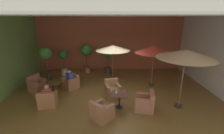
% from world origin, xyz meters
% --- Properties ---
extents(ground_plane, '(10.76, 8.17, 0.02)m').
position_xyz_m(ground_plane, '(0.00, 0.00, -0.01)').
color(ground_plane, brown).
extents(wall_back_brick, '(10.76, 0.08, 3.90)m').
position_xyz_m(wall_back_brick, '(0.00, 4.04, 1.95)').
color(wall_back_brick, '#9B4C36').
rests_on(wall_back_brick, ground_plane).
extents(wall_left_accent, '(0.08, 8.17, 3.90)m').
position_xyz_m(wall_left_accent, '(-5.34, 0.00, 1.95)').
color(wall_left_accent, '#688F49').
rests_on(wall_left_accent, ground_plane).
extents(wall_right_plain, '(0.08, 8.17, 3.90)m').
position_xyz_m(wall_right_plain, '(5.34, 0.00, 1.95)').
color(wall_right_plain, silver).
rests_on(wall_right_plain, ground_plane).
extents(ceiling_slab, '(10.76, 8.17, 0.06)m').
position_xyz_m(ceiling_slab, '(0.00, 0.00, 3.93)').
color(ceiling_slab, silver).
rests_on(ceiling_slab, wall_back_brick).
extents(cafe_table_front_left, '(0.72, 0.72, 0.69)m').
position_xyz_m(cafe_table_front_left, '(0.27, -1.46, 0.55)').
color(cafe_table_front_left, black).
rests_on(cafe_table_front_left, ground_plane).
extents(armchair_front_left_north, '(0.91, 0.86, 0.85)m').
position_xyz_m(armchair_front_left_north, '(1.36, -1.67, 0.32)').
color(armchair_front_left_north, '#9C614A').
rests_on(armchair_front_left_north, ground_plane).
extents(armchair_front_left_east, '(0.86, 0.92, 0.85)m').
position_xyz_m(armchair_front_left_east, '(0.00, -0.38, 0.32)').
color(armchair_front_left_east, '#916846').
rests_on(armchair_front_left_east, ground_plane).
extents(armchair_front_left_south, '(1.02, 1.02, 0.78)m').
position_xyz_m(armchair_front_left_south, '(-0.49, -2.27, 0.30)').
color(armchair_front_left_south, '#955D44').
rests_on(armchair_front_left_south, ground_plane).
extents(cafe_table_front_right, '(0.72, 0.72, 0.69)m').
position_xyz_m(cafe_table_front_right, '(-3.05, -0.17, 0.54)').
color(cafe_table_front_right, black).
rests_on(cafe_table_front_right, ground_plane).
extents(armchair_front_right_north, '(1.05, 1.05, 0.80)m').
position_xyz_m(armchair_front_right_north, '(-2.31, 0.62, 0.31)').
color(armchair_front_right_north, '#9A6343').
rests_on(armchair_front_right_north, ground_plane).
extents(armchair_front_right_east, '(0.98, 0.99, 0.91)m').
position_xyz_m(armchair_front_right_east, '(-4.03, 0.29, 0.33)').
color(armchair_front_right_east, '#945948').
rests_on(armchair_front_right_east, ground_plane).
extents(armchair_front_right_south, '(0.83, 0.81, 0.79)m').
position_xyz_m(armchair_front_right_south, '(-2.92, -1.25, 0.29)').
color(armchair_front_right_south, '#9B5F3F').
rests_on(armchair_front_right_south, ground_plane).
extents(patio_umbrella_tall_red, '(1.99, 1.99, 2.32)m').
position_xyz_m(patio_umbrella_tall_red, '(0.08, 1.40, 2.14)').
color(patio_umbrella_tall_red, '#2D2D2D').
rests_on(patio_umbrella_tall_red, ground_plane).
extents(patio_umbrella_center_beige, '(2.10, 2.10, 2.38)m').
position_xyz_m(patio_umbrella_center_beige, '(2.34, 0.88, 2.16)').
color(patio_umbrella_center_beige, '#2D2D2D').
rests_on(patio_umbrella_center_beige, ground_plane).
extents(patio_umbrella_near_wall, '(2.35, 2.35, 2.60)m').
position_xyz_m(patio_umbrella_near_wall, '(2.93, -1.48, 2.42)').
color(patio_umbrella_near_wall, '#2D2D2D').
rests_on(patio_umbrella_near_wall, ground_plane).
extents(potted_tree_left_corner, '(0.63, 0.63, 1.76)m').
position_xyz_m(potted_tree_left_corner, '(-3.26, 2.89, 1.17)').
color(potted_tree_left_corner, silver).
rests_on(potted_tree_left_corner, ground_plane).
extents(potted_tree_mid_left, '(0.67, 0.67, 1.81)m').
position_xyz_m(potted_tree_mid_left, '(-0.23, 3.09, 1.22)').
color(potted_tree_mid_left, '#3F3836').
rests_on(potted_tree_mid_left, ground_plane).
extents(potted_tree_mid_right, '(0.79, 0.79, 2.06)m').
position_xyz_m(potted_tree_mid_right, '(-1.71, 3.28, 1.48)').
color(potted_tree_mid_right, '#AC6545').
rests_on(potted_tree_mid_right, ground_plane).
extents(potted_tree_right_corner, '(0.75, 0.75, 2.12)m').
position_xyz_m(potted_tree_right_corner, '(-4.05, 1.99, 1.59)').
color(potted_tree_right_corner, '#373628').
rests_on(potted_tree_right_corner, ground_plane).
extents(patron_blue_shirt, '(0.44, 0.44, 0.66)m').
position_xyz_m(patron_blue_shirt, '(-2.34, 0.59, 0.71)').
color(patron_blue_shirt, '#373F9F').
rests_on(patron_blue_shirt, ground_plane).
extents(patron_by_window, '(0.36, 0.27, 0.62)m').
position_xyz_m(patron_by_window, '(-2.93, -1.21, 0.69)').
color(patron_by_window, '#AA444C').
rests_on(patron_by_window, ground_plane).
extents(iced_drink_cup, '(0.08, 0.08, 0.11)m').
position_xyz_m(iced_drink_cup, '(0.13, -1.44, 0.74)').
color(iced_drink_cup, white).
rests_on(iced_drink_cup, cafe_table_front_left).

